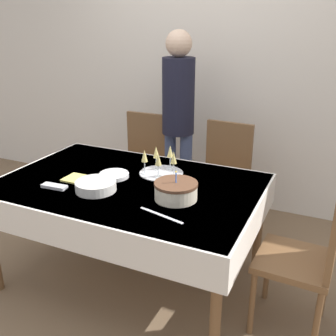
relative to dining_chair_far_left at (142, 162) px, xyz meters
name	(u,v)px	position (x,y,z in m)	size (l,w,h in m)	color
ground_plane	(132,277)	(0.38, -0.89, -0.54)	(12.00, 12.00, 0.00)	brown
wall_back	(209,66)	(0.38, 0.67, 0.81)	(8.00, 0.05, 2.70)	silver
dining_table	(129,196)	(0.38, -0.89, 0.11)	(1.72, 1.14, 0.76)	silver
dining_chair_far_left	(142,162)	(0.00, 0.00, 0.00)	(0.42, 0.42, 0.98)	brown
dining_chair_far_right	(223,176)	(0.77, 0.00, 0.00)	(0.44, 0.44, 0.98)	brown
dining_chair_right_end	(311,252)	(1.56, -0.89, 0.00)	(0.44, 0.44, 0.98)	brown
birthday_cake	(176,191)	(0.77, -0.99, 0.27)	(0.26, 0.26, 0.18)	beige
champagne_tray	(161,163)	(0.50, -0.65, 0.29)	(0.31, 0.31, 0.18)	silver
plate_stack_main	(96,186)	(0.26, -1.09, 0.25)	(0.26, 0.26, 0.06)	silver
plate_stack_dessert	(114,175)	(0.24, -0.85, 0.23)	(0.20, 0.20, 0.03)	white
cake_knife	(161,215)	(0.78, -1.22, 0.22)	(0.30, 0.09, 0.00)	silver
fork_pile	(54,186)	(-0.01, -1.16, 0.22)	(0.17, 0.07, 0.02)	silver
napkin_pile	(76,178)	(0.03, -0.99, 0.22)	(0.15, 0.15, 0.01)	#E0D166
person_standing	(178,110)	(0.29, 0.14, 0.49)	(0.28, 0.28, 1.69)	#3F4C72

